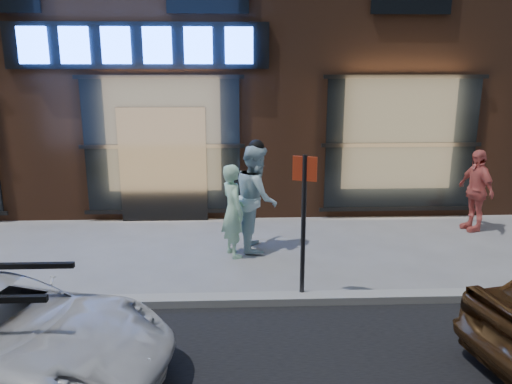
% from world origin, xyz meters
% --- Properties ---
extents(ground, '(90.00, 90.00, 0.00)m').
position_xyz_m(ground, '(0.00, 0.00, 0.00)').
color(ground, slate).
rests_on(ground, ground).
extents(curb, '(60.00, 0.25, 0.12)m').
position_xyz_m(curb, '(0.00, 0.00, 0.06)').
color(curb, gray).
rests_on(curb, ground).
extents(man_bowtie, '(0.59, 0.69, 1.62)m').
position_xyz_m(man_bowtie, '(1.46, 1.84, 0.81)').
color(man_bowtie, '#B7F1C4').
rests_on(man_bowtie, ground).
extents(man_cap, '(0.74, 0.94, 1.90)m').
position_xyz_m(man_cap, '(1.87, 2.19, 0.95)').
color(man_cap, white).
rests_on(man_cap, ground).
extents(passerby, '(0.59, 1.02, 1.64)m').
position_xyz_m(passerby, '(6.27, 3.05, 0.82)').
color(passerby, '#D56157').
rests_on(passerby, ground).
extents(sign_post, '(0.32, 0.14, 2.08)m').
position_xyz_m(sign_post, '(2.43, 0.10, 1.26)').
color(sign_post, '#262628').
rests_on(sign_post, ground).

